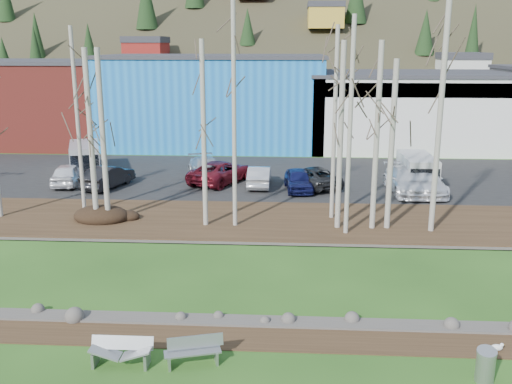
# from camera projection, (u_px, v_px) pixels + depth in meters

# --- Properties ---
(ground) EXTENTS (200.00, 200.00, 0.00)m
(ground) POSITION_uv_depth(u_px,v_px,m) (247.00, 373.00, 16.51)
(ground) COLOR #254B18
(ground) RESTS_ON ground
(dirt_strip) EXTENTS (80.00, 1.80, 0.03)m
(dirt_strip) POSITION_uv_depth(u_px,v_px,m) (252.00, 337.00, 18.53)
(dirt_strip) COLOR #382616
(dirt_strip) RESTS_ON ground
(near_bank_rocks) EXTENTS (80.00, 0.80, 0.50)m
(near_bank_rocks) POSITION_uv_depth(u_px,v_px,m) (254.00, 323.00, 19.50)
(near_bank_rocks) COLOR #47423D
(near_bank_rocks) RESTS_ON ground
(river) EXTENTS (80.00, 8.00, 0.90)m
(river) POSITION_uv_depth(u_px,v_px,m) (260.00, 276.00, 23.46)
(river) COLOR #111D31
(river) RESTS_ON ground
(far_bank_rocks) EXTENTS (80.00, 0.80, 0.46)m
(far_bank_rocks) POSITION_uv_depth(u_px,v_px,m) (265.00, 242.00, 27.42)
(far_bank_rocks) COLOR #47423D
(far_bank_rocks) RESTS_ON ground
(far_bank) EXTENTS (80.00, 7.00, 0.15)m
(far_bank) POSITION_uv_depth(u_px,v_px,m) (267.00, 221.00, 30.50)
(far_bank) COLOR #382616
(far_bank) RESTS_ON ground
(parking_lot) EXTENTS (80.00, 14.00, 0.14)m
(parking_lot) POSITION_uv_depth(u_px,v_px,m) (273.00, 177.00, 40.64)
(parking_lot) COLOR black
(parking_lot) RESTS_ON ground
(building_brick) EXTENTS (16.32, 12.24, 7.80)m
(building_brick) POSITION_uv_depth(u_px,v_px,m) (28.00, 102.00, 54.60)
(building_brick) COLOR #9B3229
(building_brick) RESTS_ON ground
(building_blue) EXTENTS (20.40, 12.24, 8.30)m
(building_blue) POSITION_uv_depth(u_px,v_px,m) (214.00, 100.00, 53.49)
(building_blue) COLOR blue
(building_blue) RESTS_ON ground
(building_white) EXTENTS (18.36, 12.24, 6.80)m
(building_white) POSITION_uv_depth(u_px,v_px,m) (408.00, 109.00, 52.61)
(building_white) COLOR silver
(building_white) RESTS_ON ground
(bench_intact) EXTENTS (1.75, 0.93, 0.84)m
(bench_intact) POSITION_uv_depth(u_px,v_px,m) (193.00, 351.00, 16.90)
(bench_intact) COLOR #9FA1A3
(bench_intact) RESTS_ON ground
(bench_damaged) EXTENTS (1.87, 0.62, 0.83)m
(bench_damaged) POSITION_uv_depth(u_px,v_px,m) (121.00, 352.00, 16.87)
(bench_damaged) COLOR #9FA1A3
(bench_damaged) RESTS_ON ground
(litter_bin) EXTENTS (0.68, 0.68, 0.91)m
(litter_bin) POSITION_uv_depth(u_px,v_px,m) (485.00, 367.00, 16.00)
(litter_bin) COLOR #9FA1A3
(litter_bin) RESTS_ON ground
(seagull) EXTENTS (0.44, 0.20, 0.31)m
(seagull) POSITION_uv_depth(u_px,v_px,m) (497.00, 347.00, 17.59)
(seagull) COLOR gold
(seagull) RESTS_ON ground
(dirt_mound) EXTENTS (2.95, 2.08, 0.58)m
(dirt_mound) POSITION_uv_depth(u_px,v_px,m) (101.00, 215.00, 30.35)
(dirt_mound) COLOR black
(dirt_mound) RESTS_ON far_bank
(birch_1) EXTENTS (0.21, 0.21, 10.03)m
(birch_1) POSITION_uv_depth(u_px,v_px,m) (78.00, 123.00, 30.43)
(birch_1) COLOR #ACA99A
(birch_1) RESTS_ON far_bank
(birch_2) EXTENTS (0.28, 0.28, 8.95)m
(birch_2) POSITION_uv_depth(u_px,v_px,m) (103.00, 138.00, 28.93)
(birch_2) COLOR #ACA99A
(birch_2) RESTS_ON far_bank
(birch_3) EXTENTS (0.22, 0.22, 11.37)m
(birch_3) POSITION_uv_depth(u_px,v_px,m) (234.00, 115.00, 28.14)
(birch_3) COLOR #ACA99A
(birch_3) RESTS_ON far_bank
(birch_4) EXTENTS (0.25, 0.25, 9.35)m
(birch_4) POSITION_uv_depth(u_px,v_px,m) (204.00, 135.00, 28.48)
(birch_4) COLOR #ACA99A
(birch_4) RESTS_ON far_bank
(birch_5) EXTENTS (0.22, 0.22, 10.05)m
(birch_5) POSITION_uv_depth(u_px,v_px,m) (335.00, 125.00, 29.62)
(birch_5) COLOR #ACA99A
(birch_5) RESTS_ON far_bank
(birch_6) EXTENTS (0.22, 0.22, 10.43)m
(birch_6) POSITION_uv_depth(u_px,v_px,m) (350.00, 128.00, 27.06)
(birch_6) COLOR #ACA99A
(birch_6) RESTS_ON far_bank
(birch_7) EXTENTS (0.27, 0.27, 9.29)m
(birch_7) POSITION_uv_depth(u_px,v_px,m) (377.00, 138.00, 27.97)
(birch_7) COLOR #ACA99A
(birch_7) RESTS_ON far_bank
(birch_8) EXTENTS (0.28, 0.28, 8.43)m
(birch_8) POSITION_uv_depth(u_px,v_px,m) (392.00, 146.00, 28.10)
(birch_8) COLOR #ACA99A
(birch_8) RESTS_ON far_bank
(birch_9) EXTENTS (0.27, 0.27, 11.41)m
(birch_9) POSITION_uv_depth(u_px,v_px,m) (440.00, 117.00, 27.26)
(birch_9) COLOR #ACA99A
(birch_9) RESTS_ON far_bank
(birch_10) EXTENTS (0.27, 0.27, 9.29)m
(birch_10) POSITION_uv_depth(u_px,v_px,m) (341.00, 137.00, 28.07)
(birch_10) COLOR #ACA99A
(birch_10) RESTS_ON far_bank
(birch_11) EXTENTS (0.28, 0.28, 8.95)m
(birch_11) POSITION_uv_depth(u_px,v_px,m) (91.00, 138.00, 28.97)
(birch_11) COLOR #ACA99A
(birch_11) RESTS_ON far_bank
(car_0) EXTENTS (2.34, 4.45, 1.44)m
(car_0) POSITION_uv_depth(u_px,v_px,m) (68.00, 174.00, 37.92)
(car_0) COLOR white
(car_0) RESTS_ON parking_lot
(car_1) EXTENTS (2.63, 4.67, 1.46)m
(car_1) POSITION_uv_depth(u_px,v_px,m) (108.00, 177.00, 37.19)
(car_1) COLOR black
(car_1) RESTS_ON parking_lot
(car_2) EXTENTS (4.60, 5.95, 1.50)m
(car_2) POSITION_uv_depth(u_px,v_px,m) (221.00, 172.00, 38.50)
(car_2) COLOR maroon
(car_2) RESTS_ON parking_lot
(car_3) EXTENTS (3.60, 5.45, 1.47)m
(car_3) POSITION_uv_depth(u_px,v_px,m) (206.00, 169.00, 39.44)
(car_3) COLOR #ADB2B6
(car_3) RESTS_ON parking_lot
(car_4) EXTENTS (2.02, 4.17, 1.37)m
(car_4) POSITION_uv_depth(u_px,v_px,m) (298.00, 180.00, 36.47)
(car_4) COLOR navy
(car_4) RESTS_ON parking_lot
(car_5) EXTENTS (1.44, 4.12, 1.36)m
(car_5) POSITION_uv_depth(u_px,v_px,m) (259.00, 176.00, 37.54)
(car_5) COLOR silver
(car_5) RESTS_ON parking_lot
(car_6) EXTENTS (4.18, 5.32, 1.34)m
(car_6) POSITION_uv_depth(u_px,v_px,m) (312.00, 177.00, 37.40)
(car_6) COLOR #292A2C
(car_6) RESTS_ON parking_lot
(car_7) EXTENTS (2.46, 5.44, 1.55)m
(car_7) POSITION_uv_depth(u_px,v_px,m) (407.00, 181.00, 35.89)
(car_7) COLOR white
(car_7) RESTS_ON parking_lot
(car_8) EXTENTS (2.46, 5.44, 1.55)m
(car_8) POSITION_uv_depth(u_px,v_px,m) (423.00, 181.00, 35.83)
(car_8) COLOR white
(car_8) RESTS_ON parking_lot
(van_white) EXTENTS (1.94, 4.64, 2.03)m
(van_white) POSITION_uv_depth(u_px,v_px,m) (417.00, 171.00, 37.38)
(van_white) COLOR white
(van_white) RESTS_ON parking_lot
(van_grey) EXTENTS (3.51, 5.19, 2.10)m
(van_grey) POSITION_uv_depth(u_px,v_px,m) (85.00, 159.00, 41.40)
(van_grey) COLOR #BABCBF
(van_grey) RESTS_ON parking_lot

